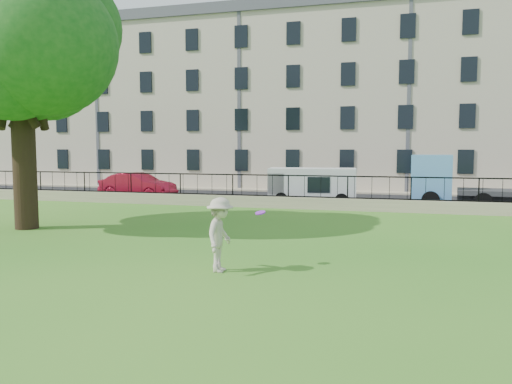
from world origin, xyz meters
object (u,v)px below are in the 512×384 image
(tree, at_px, (18,36))
(frisbee, at_px, (260,213))
(red_sedan, at_px, (138,186))
(man, at_px, (220,235))
(white_van, at_px, (312,186))
(blue_truck, at_px, (479,182))

(tree, relative_size, frisbee, 40.01)
(frisbee, bearing_deg, red_sedan, 128.43)
(man, bearing_deg, tree, 63.96)
(frisbee, relative_size, white_van, 0.06)
(tree, relative_size, man, 5.80)
(frisbee, bearing_deg, man, -134.59)
(tree, relative_size, blue_truck, 1.66)
(frisbee, distance_m, blue_truck, 17.04)
(man, bearing_deg, blue_truck, -28.59)
(white_van, relative_size, blue_truck, 0.73)
(man, height_order, frisbee, man)
(white_van, distance_m, blue_truck, 8.58)
(frisbee, height_order, blue_truck, blue_truck)
(tree, distance_m, man, 12.30)
(frisbee, height_order, red_sedan, red_sedan)
(blue_truck, bearing_deg, red_sedan, -172.84)
(red_sedan, bearing_deg, frisbee, -135.23)
(red_sedan, height_order, blue_truck, blue_truck)
(blue_truck, bearing_deg, tree, -140.66)
(red_sedan, distance_m, white_van, 10.75)
(red_sedan, bearing_deg, white_van, -83.66)
(man, xyz_separation_m, white_van, (-0.28, 15.75, 0.06))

